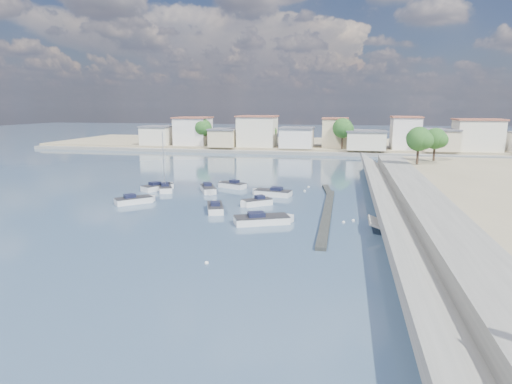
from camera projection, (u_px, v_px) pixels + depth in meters
ground at (296, 173)px, 80.22m from camera, size 400.00×400.00×0.00m
seawall_walkway at (427, 206)px, 50.45m from camera, size 5.00×90.00×1.80m
breakwater at (327, 208)px, 52.60m from camera, size 2.00×31.02×0.35m
far_shore_land at (315, 145)px, 129.96m from camera, size 160.00×40.00×1.40m
far_shore_quay at (310, 153)px, 109.87m from camera, size 160.00×2.50×0.80m
far_town at (353, 135)px, 112.51m from camera, size 113.01×12.80×8.35m
shore_trees at (344, 132)px, 104.28m from camera, size 74.56×38.32×7.92m
motorboat_a at (215, 208)px, 51.88m from camera, size 3.20×5.04×1.48m
motorboat_b at (136, 200)px, 55.84m from camera, size 4.67×4.53×1.48m
motorboat_c at (271, 193)px, 60.53m from camera, size 5.81×2.81×1.48m
motorboat_d at (256, 203)px, 54.54m from camera, size 3.91×3.55×1.48m
motorboat_e at (159, 187)px, 64.84m from camera, size 3.98×5.06×1.48m
motorboat_f at (231, 185)px, 66.34m from camera, size 4.74×3.23×1.48m
motorboat_g at (208, 189)px, 63.03m from camera, size 3.64×5.05×1.48m
motorboat_h at (264, 220)px, 46.34m from camera, size 6.50×4.46×1.48m
sailboat at (165, 187)px, 64.36m from camera, size 4.00×5.60×9.00m
mooring_buoys at (312, 209)px, 52.69m from camera, size 12.19×34.73×0.34m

